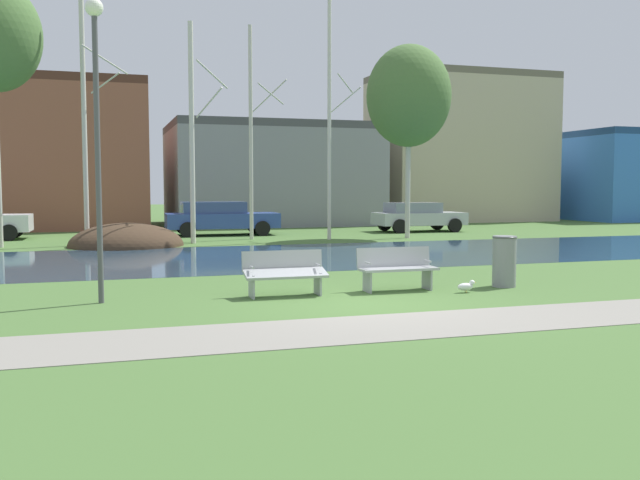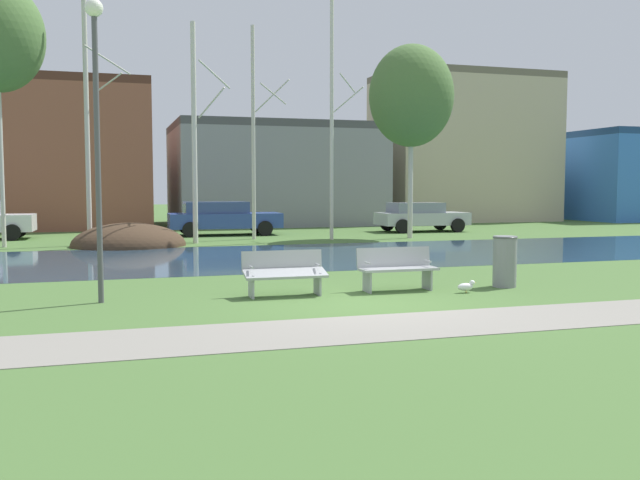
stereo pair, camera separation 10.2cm
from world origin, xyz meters
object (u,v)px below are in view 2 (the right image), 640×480
at_px(streetlamp, 96,102).
at_px(parked_sedan_second_blue, 223,217).
at_px(bench_left, 284,272).
at_px(seagull, 466,286).
at_px(bench_right, 397,268).
at_px(parked_hatch_third_silver, 420,216).
at_px(trash_bin, 505,261).

relative_size(streetlamp, parked_sedan_second_blue, 1.13).
distance_m(bench_left, seagull, 3.64).
xyz_separation_m(bench_left, streetlamp, (-3.39, 0.23, 3.14)).
relative_size(bench_right, seagull, 3.92).
height_order(seagull, parked_sedan_second_blue, parked_sedan_second_blue).
bearing_deg(bench_right, bench_left, 180.00).
bearing_deg(bench_left, parked_sedan_second_blue, 84.90).
relative_size(bench_right, parked_hatch_third_silver, 0.38).
xyz_separation_m(seagull, streetlamp, (-6.95, 0.91, 3.48)).
xyz_separation_m(seagull, parked_sedan_second_blue, (-2.05, 17.59, 0.64)).
relative_size(seagull, streetlamp, 0.08).
xyz_separation_m(streetlamp, parked_sedan_second_blue, (4.89, 16.68, -2.84)).
height_order(bench_right, seagull, bench_right).
bearing_deg(parked_sedan_second_blue, parked_hatch_third_silver, -2.38).
relative_size(bench_left, trash_bin, 1.49).
bearing_deg(parked_sedan_second_blue, bench_left, -95.10).
bearing_deg(seagull, parked_hatch_third_silver, 67.55).
bearing_deg(streetlamp, trash_bin, -2.87).
xyz_separation_m(bench_right, parked_sedan_second_blue, (-0.85, 16.91, 0.30)).
relative_size(bench_right, streetlamp, 0.30).
bearing_deg(bench_right, parked_hatch_third_silver, 63.28).
distance_m(bench_left, parked_hatch_third_silver, 19.68).
distance_m(seagull, parked_hatch_third_silver, 18.63).
bearing_deg(bench_left, bench_right, 0.00).
distance_m(bench_right, parked_hatch_third_silver, 18.51).
xyz_separation_m(seagull, parked_hatch_third_silver, (7.11, 17.21, 0.60)).
xyz_separation_m(streetlamp, parked_hatch_third_silver, (14.06, 16.30, -2.88)).
height_order(seagull, parked_hatch_third_silver, parked_hatch_third_silver).
bearing_deg(parked_hatch_third_silver, trash_bin, -109.57).
distance_m(bench_right, streetlamp, 6.55).
bearing_deg(parked_sedan_second_blue, streetlamp, -106.35).
bearing_deg(seagull, streetlamp, 172.54).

